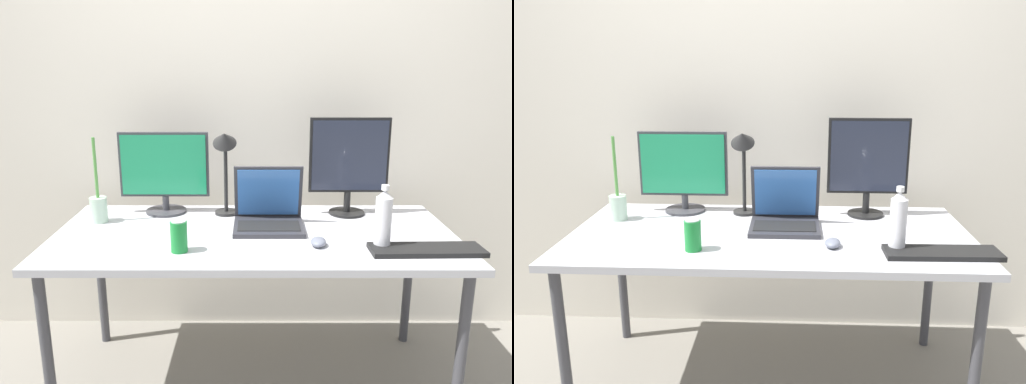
% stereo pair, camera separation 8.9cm
% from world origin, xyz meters
% --- Properties ---
extents(ground_plane, '(16.00, 16.00, 0.00)m').
position_xyz_m(ground_plane, '(0.00, 0.00, 0.00)').
color(ground_plane, gray).
extents(wall_back, '(7.00, 0.08, 2.60)m').
position_xyz_m(wall_back, '(0.00, 0.59, 1.30)').
color(wall_back, silver).
rests_on(wall_back, ground).
extents(work_desk, '(1.72, 0.82, 0.74)m').
position_xyz_m(work_desk, '(0.00, 0.00, 0.68)').
color(work_desk, '#424247').
rests_on(work_desk, ground).
extents(monitor_left, '(0.43, 0.20, 0.39)m').
position_xyz_m(monitor_left, '(-0.43, 0.29, 0.95)').
color(monitor_left, '#38383D').
rests_on(monitor_left, work_desk).
extents(monitor_center, '(0.38, 0.17, 0.47)m').
position_xyz_m(monitor_center, '(0.45, 0.26, 1.00)').
color(monitor_center, black).
rests_on(monitor_center, work_desk).
extents(laptop_silver, '(0.31, 0.26, 0.27)m').
position_xyz_m(laptop_silver, '(0.06, 0.08, 0.80)').
color(laptop_silver, '#2D2D33').
rests_on(laptop_silver, work_desk).
extents(keyboard_main, '(0.44, 0.14, 0.02)m').
position_xyz_m(keyboard_main, '(0.67, -0.24, 0.75)').
color(keyboard_main, black).
rests_on(keyboard_main, work_desk).
extents(mouse_by_keyboard, '(0.07, 0.10, 0.03)m').
position_xyz_m(mouse_by_keyboard, '(0.26, -0.17, 0.76)').
color(mouse_by_keyboard, slate).
rests_on(mouse_by_keyboard, work_desk).
extents(water_bottle, '(0.07, 0.07, 0.26)m').
position_xyz_m(water_bottle, '(0.51, -0.20, 0.86)').
color(water_bottle, silver).
rests_on(water_bottle, work_desk).
extents(soda_can_near_keyboard, '(0.07, 0.07, 0.13)m').
position_xyz_m(soda_can_near_keyboard, '(-0.29, -0.23, 0.80)').
color(soda_can_near_keyboard, '#197F33').
rests_on(soda_can_near_keyboard, work_desk).
extents(bamboo_vase, '(0.08, 0.08, 0.39)m').
position_xyz_m(bamboo_vase, '(-0.71, 0.14, 0.81)').
color(bamboo_vase, '#B2D1B7').
rests_on(bamboo_vase, work_desk).
extents(desk_lamp, '(0.11, 0.18, 0.43)m').
position_xyz_m(desk_lamp, '(-0.14, 0.22, 1.03)').
color(desk_lamp, black).
rests_on(desk_lamp, work_desk).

